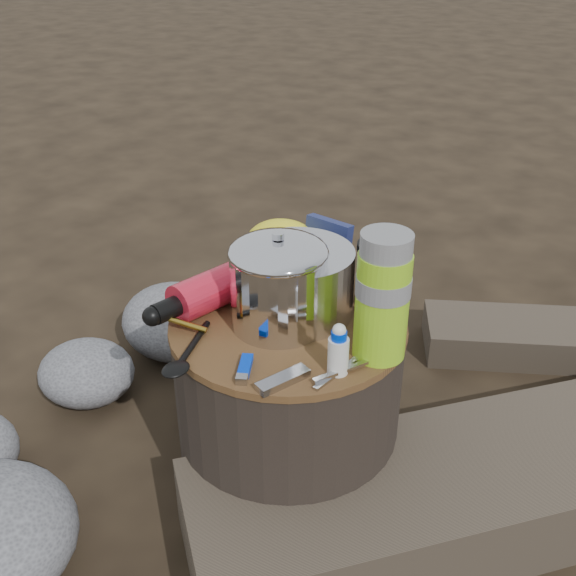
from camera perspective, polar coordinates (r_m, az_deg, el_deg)
The scene contains 15 objects.
ground at distance 1.55m, azimuth 0.00°, elevation -15.61°, with size 60.00×60.00×0.00m, color black.
stump at distance 1.41m, azimuth 0.00°, elevation -9.78°, with size 0.44×0.44×0.41m, color black.
rock_ring at distance 1.64m, azimuth -13.59°, elevation -8.69°, with size 0.49×1.07×0.21m, color #5D5D62, non-canonical shape.
foil_windscreen at distance 1.29m, azimuth 0.72°, elevation 0.48°, with size 0.21×0.21×0.13m, color silver.
camping_pot at distance 1.25m, azimuth -0.79°, elevation 0.49°, with size 0.18×0.18×0.18m, color silver.
fuel_bottle at distance 1.35m, azimuth -5.07°, elevation 0.38°, with size 0.08×0.31×0.08m, color red, non-canonical shape.
thermos at distance 1.16m, azimuth 7.79°, elevation -0.76°, with size 0.09×0.09×0.23m, color #8DCF1B.
travel_mug at distance 1.34m, azimuth 7.45°, elevation 1.15°, with size 0.08×0.08×0.13m, color black.
stuff_sack at distance 1.43m, azimuth -0.34°, elevation 3.25°, with size 0.17×0.14×0.12m, color yellow.
food_pouch at distance 1.41m, azimuth 3.21°, elevation 3.12°, with size 0.10×0.02×0.13m, color navy.
lighter at distance 1.17m, azimuth -3.54°, elevation -6.42°, with size 0.02×0.08×0.01m, color #002FCD.
multitool at distance 1.14m, azimuth -0.42°, elevation -7.58°, with size 0.03×0.10×0.01m, color #AAAAAE.
pot_grabber at distance 1.16m, azimuth 4.20°, elevation -6.79°, with size 0.03×0.13×0.01m, color #AAAAAE, non-canonical shape.
spork at distance 1.23m, azimuth -7.84°, elevation -4.58°, with size 0.04×0.17×0.01m, color black, non-canonical shape.
squeeze_bottle at distance 1.14m, azimuth 4.17°, elevation -5.25°, with size 0.04×0.04×0.08m, color silver.
Camera 1 is at (0.61, -0.91, 1.10)m, focal length 43.14 mm.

